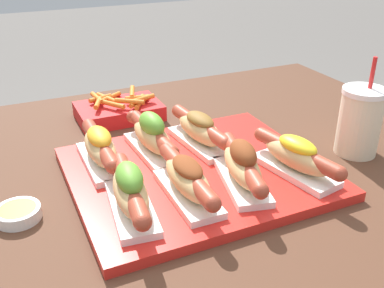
{
  "coord_description": "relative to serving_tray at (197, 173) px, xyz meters",
  "views": [
    {
      "loc": [
        -0.24,
        -0.68,
        1.12
      ],
      "look_at": [
        0.06,
        -0.03,
        0.76
      ],
      "focal_mm": 42.0,
      "sensor_mm": 36.0,
      "label": 1
    }
  ],
  "objects": [
    {
      "name": "hot_dog_3",
      "position": [
        0.15,
        -0.09,
        0.04
      ],
      "size": [
        0.09,
        0.2,
        0.07
      ],
      "color": "white",
      "rests_on": "serving_tray"
    },
    {
      "name": "serving_tray",
      "position": [
        0.0,
        0.0,
        0.0
      ],
      "size": [
        0.44,
        0.38,
        0.02
      ],
      "color": "red",
      "rests_on": "patio_table"
    },
    {
      "name": "fries_basket",
      "position": [
        -0.05,
        0.32,
        0.01
      ],
      "size": [
        0.19,
        0.13,
        0.06
      ],
      "color": "red",
      "rests_on": "patio_table"
    },
    {
      "name": "sauce_bowl",
      "position": [
        -0.31,
        -0.0,
        0.0
      ],
      "size": [
        0.07,
        0.07,
        0.02
      ],
      "color": "white",
      "rests_on": "patio_table"
    },
    {
      "name": "hot_dog_5",
      "position": [
        -0.05,
        0.09,
        0.04
      ],
      "size": [
        0.07,
        0.21,
        0.08
      ],
      "color": "white",
      "rests_on": "serving_tray"
    },
    {
      "name": "drink_cup",
      "position": [
        0.33,
        -0.04,
        0.06
      ],
      "size": [
        0.08,
        0.08,
        0.19
      ],
      "color": "beige",
      "rests_on": "patio_table"
    },
    {
      "name": "hot_dog_2",
      "position": [
        0.05,
        -0.08,
        0.04
      ],
      "size": [
        0.1,
        0.2,
        0.08
      ],
      "color": "white",
      "rests_on": "serving_tray"
    },
    {
      "name": "hot_dog_6",
      "position": [
        0.05,
        0.08,
        0.04
      ],
      "size": [
        0.07,
        0.21,
        0.07
      ],
      "color": "white",
      "rests_on": "serving_tray"
    },
    {
      "name": "hot_dog_4",
      "position": [
        -0.15,
        0.09,
        0.04
      ],
      "size": [
        0.06,
        0.21,
        0.07
      ],
      "color": "white",
      "rests_on": "serving_tray"
    },
    {
      "name": "hot_dog_1",
      "position": [
        -0.05,
        -0.08,
        0.04
      ],
      "size": [
        0.06,
        0.21,
        0.07
      ],
      "color": "white",
      "rests_on": "serving_tray"
    },
    {
      "name": "hot_dog_0",
      "position": [
        -0.15,
        -0.08,
        0.04
      ],
      "size": [
        0.08,
        0.2,
        0.08
      ],
      "color": "white",
      "rests_on": "serving_tray"
    }
  ]
}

